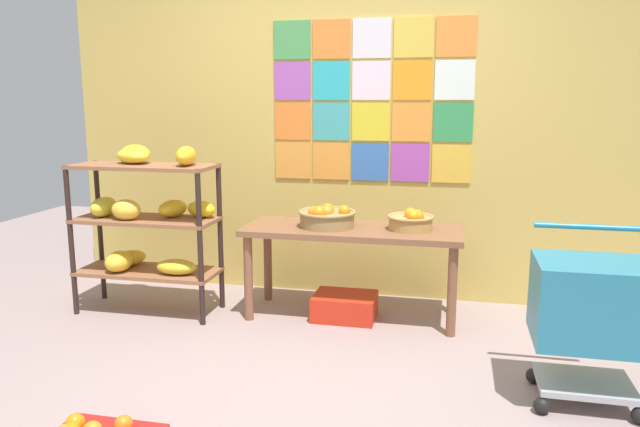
% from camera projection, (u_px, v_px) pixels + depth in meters
% --- Properties ---
extents(ground, '(9.26, 9.26, 0.00)m').
position_uv_depth(ground, '(295.00, 389.00, 3.12)').
color(ground, gray).
extents(back_wall_with_art, '(4.38, 0.07, 2.68)m').
position_uv_depth(back_wall_with_art, '(351.00, 118.00, 4.46)').
color(back_wall_with_art, tan).
rests_on(back_wall_with_art, ground).
extents(banana_shelf_unit, '(0.99, 0.44, 1.17)m').
position_uv_depth(banana_shelf_unit, '(146.00, 214.00, 4.17)').
color(banana_shelf_unit, black).
rests_on(banana_shelf_unit, ground).
extents(display_table, '(1.46, 0.56, 0.63)m').
position_uv_depth(display_table, '(352.00, 240.00, 4.08)').
color(display_table, brown).
rests_on(display_table, ground).
extents(fruit_basket_back_left, '(0.31, 0.31, 0.15)m').
position_uv_depth(fruit_basket_back_left, '(411.00, 221.00, 3.99)').
color(fruit_basket_back_left, '#B38849').
rests_on(fruit_basket_back_left, display_table).
extents(fruit_basket_right, '(0.39, 0.39, 0.16)m').
position_uv_depth(fruit_basket_right, '(327.00, 217.00, 4.08)').
color(fruit_basket_right, '#957A4B').
rests_on(fruit_basket_right, display_table).
extents(produce_crate_under_table, '(0.42, 0.33, 0.17)m').
position_uv_depth(produce_crate_under_table, '(345.00, 306.00, 4.13)').
color(produce_crate_under_table, red).
rests_on(produce_crate_under_table, ground).
extents(shopping_cart, '(0.53, 0.47, 0.85)m').
position_uv_depth(shopping_cart, '(591.00, 308.00, 2.90)').
color(shopping_cart, black).
rests_on(shopping_cart, ground).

